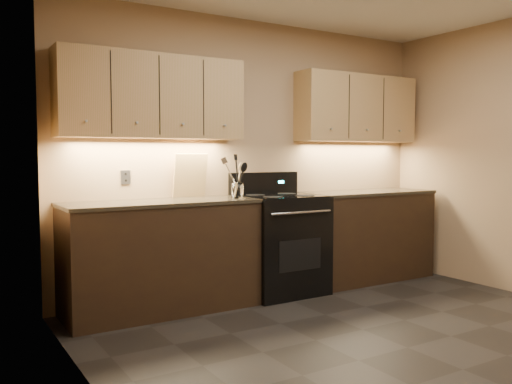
{
  "coord_description": "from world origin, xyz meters",
  "views": [
    {
      "loc": [
        -2.77,
        -2.53,
        1.32
      ],
      "look_at": [
        -0.32,
        1.45,
        0.99
      ],
      "focal_mm": 38.0,
      "sensor_mm": 36.0,
      "label": 1
    }
  ],
  "objects": [
    {
      "name": "floor",
      "position": [
        0.0,
        0.0,
        0.0
      ],
      "size": [
        4.0,
        4.0,
        0.0
      ],
      "primitive_type": "plane",
      "color": "black",
      "rests_on": "ground"
    },
    {
      "name": "wall_back",
      "position": [
        0.0,
        2.0,
        1.3
      ],
      "size": [
        4.0,
        0.04,
        2.6
      ],
      "primitive_type": "cube",
      "color": "#A1845F",
      "rests_on": "ground"
    },
    {
      "name": "wall_left",
      "position": [
        -2.0,
        0.0,
        1.3
      ],
      "size": [
        0.04,
        4.0,
        2.6
      ],
      "primitive_type": "cube",
      "color": "#A1845F",
      "rests_on": "ground"
    },
    {
      "name": "counter_left",
      "position": [
        -1.1,
        1.7,
        0.47
      ],
      "size": [
        1.62,
        0.62,
        0.93
      ],
      "color": "black",
      "rests_on": "ground"
    },
    {
      "name": "counter_right",
      "position": [
        1.18,
        1.7,
        0.47
      ],
      "size": [
        1.46,
        0.62,
        0.93
      ],
      "color": "black",
      "rests_on": "ground"
    },
    {
      "name": "stove",
      "position": [
        0.08,
        1.68,
        0.48
      ],
      "size": [
        0.76,
        0.68,
        1.14
      ],
      "color": "black",
      "rests_on": "ground"
    },
    {
      "name": "upper_cab_left",
      "position": [
        -1.1,
        1.85,
        1.8
      ],
      "size": [
        1.6,
        0.3,
        0.7
      ],
      "primitive_type": "cube",
      "color": "tan",
      "rests_on": "wall_back"
    },
    {
      "name": "upper_cab_right",
      "position": [
        1.18,
        1.85,
        1.8
      ],
      "size": [
        1.44,
        0.3,
        0.7
      ],
      "primitive_type": "cube",
      "color": "tan",
      "rests_on": "wall_back"
    },
    {
      "name": "outlet_plate",
      "position": [
        -1.3,
        1.99,
        1.12
      ],
      "size": [
        0.08,
        0.01,
        0.12
      ],
      "primitive_type": "cube",
      "color": "#B2B5BA",
      "rests_on": "wall_back"
    },
    {
      "name": "utensil_crock",
      "position": [
        -0.42,
        1.61,
        0.99
      ],
      "size": [
        0.11,
        0.11,
        0.14
      ],
      "color": "white",
      "rests_on": "counter_left"
    },
    {
      "name": "cutting_board",
      "position": [
        -0.72,
        1.95,
        1.13
      ],
      "size": [
        0.31,
        0.1,
        0.39
      ],
      "primitive_type": "cube",
      "rotation": [
        0.2,
        0.0,
        -0.0
      ],
      "color": "tan",
      "rests_on": "counter_left"
    },
    {
      "name": "wooden_spoon",
      "position": [
        -0.45,
        1.59,
        1.1
      ],
      "size": [
        0.17,
        0.13,
        0.32
      ],
      "primitive_type": null,
      "rotation": [
        -0.18,
        0.4,
        0.15
      ],
      "color": "tan",
      "rests_on": "utensil_crock"
    },
    {
      "name": "black_spoon",
      "position": [
        -0.42,
        1.61,
        1.1
      ],
      "size": [
        0.09,
        0.16,
        0.31
      ],
      "primitive_type": null,
      "rotation": [
        0.33,
        0.11,
        -0.05
      ],
      "color": "black",
      "rests_on": "utensil_crock"
    },
    {
      "name": "black_turner",
      "position": [
        -0.41,
        1.6,
        1.14
      ],
      "size": [
        0.12,
        0.14,
        0.39
      ],
      "primitive_type": null,
      "rotation": [
        -0.11,
        0.0,
        0.44
      ],
      "color": "black",
      "rests_on": "utensil_crock"
    },
    {
      "name": "steel_spatula",
      "position": [
        -0.39,
        1.61,
        1.14
      ],
      "size": [
        0.24,
        0.18,
        0.39
      ],
      "primitive_type": null,
      "rotation": [
        -0.06,
        -0.43,
        -0.36
      ],
      "color": "silver",
      "rests_on": "utensil_crock"
    }
  ]
}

